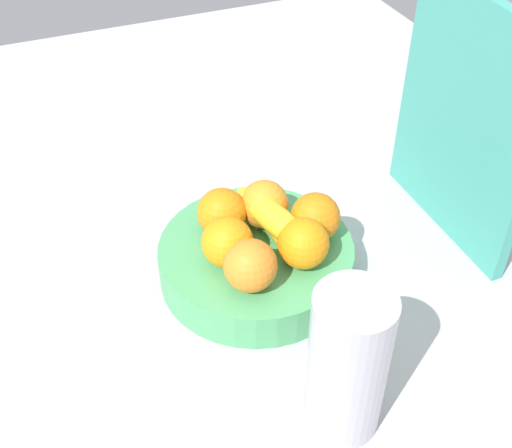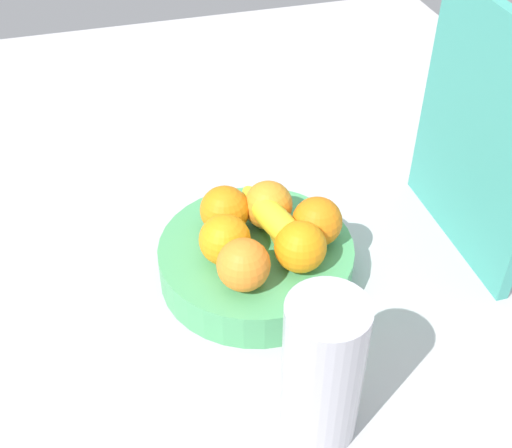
{
  "view_description": "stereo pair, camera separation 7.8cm",
  "coord_description": "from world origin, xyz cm",
  "px_view_note": "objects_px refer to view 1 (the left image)",
  "views": [
    {
      "loc": [
        64.93,
        -25.28,
        67.23
      ],
      "look_at": [
        1.91,
        0.72,
        9.57
      ],
      "focal_mm": 46.51,
      "sensor_mm": 36.0,
      "label": 1
    },
    {
      "loc": [
        67.5,
        -17.9,
        67.23
      ],
      "look_at": [
        1.91,
        0.72,
        9.57
      ],
      "focal_mm": 46.51,
      "sensor_mm": 36.0,
      "label": 2
    }
  ],
  "objects_px": {
    "fruit_bowl": "(256,261)",
    "banana_bunch": "(278,223)",
    "cutting_board": "(463,123)",
    "orange_front_left": "(227,242)",
    "orange_top_stack": "(222,213)",
    "thermos_tumbler": "(347,364)",
    "orange_center": "(303,243)",
    "orange_front_right": "(250,266)",
    "orange_back_left": "(315,217)",
    "orange_back_right": "(264,204)"
  },
  "relations": [
    {
      "from": "fruit_bowl",
      "to": "banana_bunch",
      "type": "relative_size",
      "value": 1.54
    },
    {
      "from": "banana_bunch",
      "to": "thermos_tumbler",
      "type": "height_order",
      "value": "thermos_tumbler"
    },
    {
      "from": "orange_back_left",
      "to": "orange_top_stack",
      "type": "bearing_deg",
      "value": -116.97
    },
    {
      "from": "orange_front_left",
      "to": "thermos_tumbler",
      "type": "bearing_deg",
      "value": 11.13
    },
    {
      "from": "fruit_bowl",
      "to": "orange_center",
      "type": "relative_size",
      "value": 3.92
    },
    {
      "from": "orange_front_right",
      "to": "orange_center",
      "type": "relative_size",
      "value": 1.0
    },
    {
      "from": "fruit_bowl",
      "to": "thermos_tumbler",
      "type": "bearing_deg",
      "value": 0.17
    },
    {
      "from": "orange_back_left",
      "to": "orange_back_right",
      "type": "bearing_deg",
      "value": -134.7
    },
    {
      "from": "orange_back_left",
      "to": "banana_bunch",
      "type": "distance_m",
      "value": 0.05
    },
    {
      "from": "banana_bunch",
      "to": "cutting_board",
      "type": "distance_m",
      "value": 0.3
    },
    {
      "from": "orange_center",
      "to": "banana_bunch",
      "type": "distance_m",
      "value": 0.06
    },
    {
      "from": "orange_back_left",
      "to": "banana_bunch",
      "type": "height_order",
      "value": "orange_back_left"
    },
    {
      "from": "orange_center",
      "to": "thermos_tumbler",
      "type": "relative_size",
      "value": 0.35
    },
    {
      "from": "fruit_bowl",
      "to": "orange_center",
      "type": "distance_m",
      "value": 0.09
    },
    {
      "from": "orange_front_right",
      "to": "thermos_tumbler",
      "type": "distance_m",
      "value": 0.19
    },
    {
      "from": "orange_front_right",
      "to": "orange_back_right",
      "type": "xyz_separation_m",
      "value": [
        -0.11,
        0.06,
        0.0
      ]
    },
    {
      "from": "thermos_tumbler",
      "to": "orange_back_right",
      "type": "bearing_deg",
      "value": 174.47
    },
    {
      "from": "orange_front_left",
      "to": "orange_back_right",
      "type": "bearing_deg",
      "value": 125.88
    },
    {
      "from": "orange_center",
      "to": "fruit_bowl",
      "type": "bearing_deg",
      "value": -140.43
    },
    {
      "from": "banana_bunch",
      "to": "thermos_tumbler",
      "type": "distance_m",
      "value": 0.26
    },
    {
      "from": "fruit_bowl",
      "to": "cutting_board",
      "type": "height_order",
      "value": "cutting_board"
    },
    {
      "from": "orange_back_right",
      "to": "orange_front_left",
      "type": "bearing_deg",
      "value": -54.12
    },
    {
      "from": "fruit_bowl",
      "to": "orange_top_stack",
      "type": "distance_m",
      "value": 0.08
    },
    {
      "from": "thermos_tumbler",
      "to": "orange_front_right",
      "type": "bearing_deg",
      "value": -169.14
    },
    {
      "from": "orange_front_right",
      "to": "cutting_board",
      "type": "relative_size",
      "value": 0.19
    },
    {
      "from": "orange_back_right",
      "to": "orange_top_stack",
      "type": "xyz_separation_m",
      "value": [
        -0.01,
        -0.06,
        0.0
      ]
    },
    {
      "from": "orange_front_left",
      "to": "thermos_tumbler",
      "type": "height_order",
      "value": "thermos_tumbler"
    },
    {
      "from": "orange_top_stack",
      "to": "thermos_tumbler",
      "type": "distance_m",
      "value": 0.3
    },
    {
      "from": "cutting_board",
      "to": "banana_bunch",
      "type": "bearing_deg",
      "value": -89.78
    },
    {
      "from": "fruit_bowl",
      "to": "banana_bunch",
      "type": "distance_m",
      "value": 0.07
    },
    {
      "from": "orange_front_left",
      "to": "cutting_board",
      "type": "height_order",
      "value": "cutting_board"
    },
    {
      "from": "orange_front_left",
      "to": "orange_top_stack",
      "type": "distance_m",
      "value": 0.06
    },
    {
      "from": "orange_front_left",
      "to": "orange_front_right",
      "type": "height_order",
      "value": "same"
    },
    {
      "from": "orange_back_right",
      "to": "orange_center",
      "type": "bearing_deg",
      "value": 9.19
    },
    {
      "from": "orange_center",
      "to": "cutting_board",
      "type": "xyz_separation_m",
      "value": [
        -0.05,
        0.27,
        0.09
      ]
    },
    {
      "from": "orange_back_right",
      "to": "orange_back_left",
      "type": "bearing_deg",
      "value": 45.3
    },
    {
      "from": "orange_front_left",
      "to": "banana_bunch",
      "type": "height_order",
      "value": "orange_front_left"
    },
    {
      "from": "orange_front_right",
      "to": "orange_top_stack",
      "type": "height_order",
      "value": "same"
    },
    {
      "from": "orange_center",
      "to": "thermos_tumbler",
      "type": "distance_m",
      "value": 0.21
    },
    {
      "from": "orange_back_left",
      "to": "orange_top_stack",
      "type": "relative_size",
      "value": 1.0
    },
    {
      "from": "orange_center",
      "to": "orange_front_left",
      "type": "bearing_deg",
      "value": -113.73
    },
    {
      "from": "orange_front_left",
      "to": "orange_back_right",
      "type": "xyz_separation_m",
      "value": [
        -0.06,
        0.08,
        0.0
      ]
    },
    {
      "from": "orange_back_left",
      "to": "thermos_tumbler",
      "type": "bearing_deg",
      "value": -18.74
    },
    {
      "from": "thermos_tumbler",
      "to": "orange_top_stack",
      "type": "bearing_deg",
      "value": -173.78
    },
    {
      "from": "fruit_bowl",
      "to": "orange_top_stack",
      "type": "bearing_deg",
      "value": -145.36
    },
    {
      "from": "orange_back_right",
      "to": "fruit_bowl",
      "type": "bearing_deg",
      "value": -35.61
    },
    {
      "from": "fruit_bowl",
      "to": "orange_front_left",
      "type": "xyz_separation_m",
      "value": [
        0.01,
        -0.05,
        0.06
      ]
    },
    {
      "from": "orange_center",
      "to": "orange_top_stack",
      "type": "xyz_separation_m",
      "value": [
        -0.1,
        -0.08,
        0.0
      ]
    },
    {
      "from": "fruit_bowl",
      "to": "orange_front_right",
      "type": "relative_size",
      "value": 3.92
    },
    {
      "from": "orange_front_left",
      "to": "orange_top_stack",
      "type": "xyz_separation_m",
      "value": [
        -0.06,
        0.01,
        0.0
      ]
    }
  ]
}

